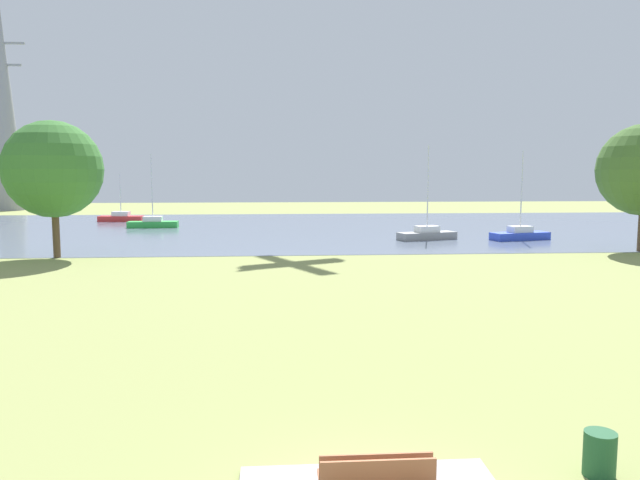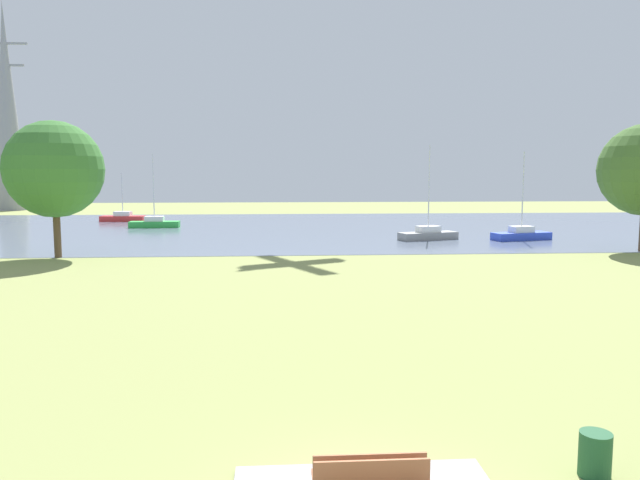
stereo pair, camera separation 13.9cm
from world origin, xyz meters
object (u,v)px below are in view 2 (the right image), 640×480
object	(u,v)px
sailboat_red	(123,217)
sailboat_blue	(521,234)
sailboat_green	(155,223)
electricity_pylon	(8,107)
bench_facing_water	(368,480)
litter_bin	(595,455)
sailboat_gray	(428,234)
tree_west_near	(54,169)

from	to	relation	value
sailboat_red	sailboat_blue	bearing A→B (deg)	-29.99
sailboat_red	sailboat_green	distance (m)	9.33
electricity_pylon	bench_facing_water	bearing A→B (deg)	-63.83
bench_facing_water	litter_bin	distance (m)	4.22
bench_facing_water	litter_bin	size ratio (longest dim) A/B	2.25
sailboat_gray	sailboat_green	bearing A→B (deg)	152.48
electricity_pylon	sailboat_red	bearing A→B (deg)	-46.42
tree_west_near	sailboat_blue	bearing A→B (deg)	13.18
sailboat_blue	litter_bin	bearing A→B (deg)	-110.50
sailboat_blue	sailboat_gray	xyz separation A→B (m)	(-7.42, 0.69, 0.01)
sailboat_gray	tree_west_near	bearing A→B (deg)	-161.87
bench_facing_water	sailboat_red	distance (m)	61.80
litter_bin	sailboat_red	size ratio (longest dim) A/B	0.15
sailboat_green	sailboat_red	bearing A→B (deg)	122.63
litter_bin	electricity_pylon	xyz separation A→B (m)	(-44.10, 80.54, 14.33)
sailboat_green	sailboat_blue	size ratio (longest dim) A/B	1.02
sailboat_green	tree_west_near	world-z (taller)	tree_west_near
litter_bin	sailboat_gray	xyz separation A→B (m)	(6.42, 37.70, 0.07)
sailboat_red	tree_west_near	size ratio (longest dim) A/B	0.62
sailboat_green	sailboat_blue	bearing A→B (deg)	-22.81
sailboat_red	tree_west_near	xyz separation A→B (m)	(3.24, -28.98, 5.13)
electricity_pylon	sailboat_blue	bearing A→B (deg)	-36.91
litter_bin	tree_west_near	world-z (taller)	tree_west_near
bench_facing_water	electricity_pylon	bearing A→B (deg)	116.17
litter_bin	tree_west_near	bearing A→B (deg)	123.85
sailboat_blue	tree_west_near	bearing A→B (deg)	-166.82
sailboat_red	sailboat_gray	distance (m)	35.69
bench_facing_water	litter_bin	world-z (taller)	bench_facing_water
tree_west_near	bench_facing_water	bearing A→B (deg)	-62.74
bench_facing_water	tree_west_near	world-z (taller)	tree_west_near
litter_bin	sailboat_green	size ratio (longest dim) A/B	0.11
bench_facing_water	sailboat_gray	xyz separation A→B (m)	(10.58, 38.45, 0.00)
bench_facing_water	sailboat_green	bearing A→B (deg)	104.95
electricity_pylon	sailboat_green	bearing A→B (deg)	-48.96
bench_facing_water	electricity_pylon	distance (m)	91.68
bench_facing_water	electricity_pylon	size ratio (longest dim) A/B	0.06
sailboat_gray	sailboat_red	bearing A→B (deg)	145.01
sailboat_blue	tree_west_near	xyz separation A→B (m)	(-33.42, -7.82, 5.11)
electricity_pylon	litter_bin	bearing A→B (deg)	-61.30
litter_bin	sailboat_green	distance (m)	53.37
bench_facing_water	sailboat_blue	world-z (taller)	sailboat_blue
sailboat_green	electricity_pylon	xyz separation A→B (m)	(-26.31, 30.22, 14.27)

